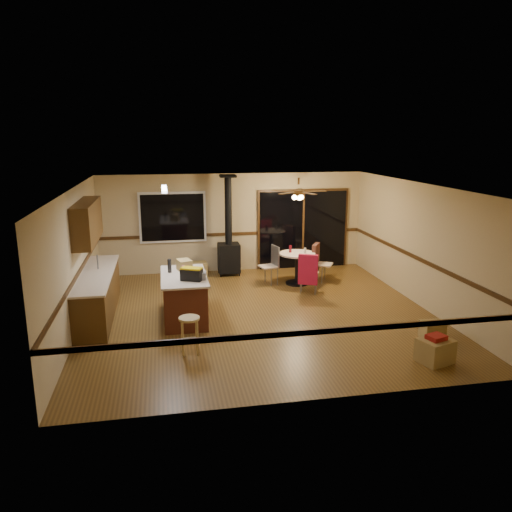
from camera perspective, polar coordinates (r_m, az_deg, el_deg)
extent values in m
plane|color=brown|center=(10.30, 0.31, -6.62)|extent=(7.00, 7.00, 0.00)
plane|color=silver|center=(9.71, 0.33, 7.93)|extent=(7.00, 7.00, 0.00)
plane|color=tan|center=(13.31, -2.56, 3.83)|extent=(7.00, 0.00, 7.00)
plane|color=tan|center=(6.66, 6.12, -6.34)|extent=(7.00, 0.00, 7.00)
plane|color=tan|center=(9.89, -20.00, -0.45)|extent=(0.00, 7.00, 7.00)
plane|color=tan|center=(11.12, 18.32, 1.18)|extent=(0.00, 7.00, 7.00)
cube|color=black|center=(13.10, -9.50, 4.38)|extent=(1.72, 0.10, 1.32)
cube|color=black|center=(13.70, 5.38, 3.00)|extent=(2.52, 0.10, 2.10)
cube|color=#4F3214|center=(10.55, -17.60, -4.31)|extent=(0.60, 3.00, 0.86)
cube|color=beige|center=(10.43, -17.77, -1.96)|extent=(0.64, 3.04, 0.04)
cube|color=#4F3214|center=(10.43, -18.73, 3.72)|extent=(0.35, 2.00, 0.80)
cube|color=#512114|center=(10.00, -8.18, -4.79)|extent=(0.80, 1.60, 0.86)
cube|color=beige|center=(9.87, -8.27, -2.31)|extent=(0.88, 1.68, 0.04)
cube|color=black|center=(13.02, -3.11, -0.20)|extent=(0.55, 0.50, 0.75)
cylinder|color=black|center=(12.78, -3.19, 5.29)|extent=(0.18, 0.18, 1.77)
cylinder|color=brown|center=(11.91, 4.88, 7.25)|extent=(0.24, 0.24, 0.10)
cylinder|color=brown|center=(11.88, 4.91, 8.54)|extent=(0.05, 0.05, 0.16)
sphere|color=#FFD88C|center=(11.92, 4.87, 6.67)|extent=(0.16, 0.16, 0.16)
cube|color=white|center=(9.84, -10.45, 7.54)|extent=(0.10, 1.20, 0.04)
cube|color=slate|center=(9.56, -7.04, -2.24)|extent=(0.46, 0.28, 0.14)
cube|color=black|center=(9.48, -7.37, -2.13)|extent=(0.45, 0.35, 0.22)
cube|color=gold|center=(9.45, -7.39, -1.40)|extent=(0.44, 0.35, 0.03)
cube|color=olive|center=(10.18, -8.19, -1.04)|extent=(0.33, 0.39, 0.22)
cylinder|color=black|center=(10.08, -9.86, -1.11)|extent=(0.08, 0.08, 0.27)
cylinder|color=#D84C8C|center=(9.77, -8.23, -1.71)|extent=(0.08, 0.08, 0.21)
cylinder|color=white|center=(10.25, -9.85, -1.16)|extent=(0.07, 0.07, 0.17)
cylinder|color=tan|center=(8.50, -7.58, -8.97)|extent=(0.44, 0.44, 0.64)
cylinder|color=#0E2EC6|center=(9.56, -6.86, -7.67)|extent=(0.29, 0.29, 0.22)
cylinder|color=black|center=(12.36, 4.67, -3.08)|extent=(0.55, 0.55, 0.04)
cylinder|color=black|center=(12.26, 4.70, -1.43)|extent=(0.10, 0.10, 0.70)
cylinder|color=beige|center=(12.16, 4.74, 0.26)|extent=(0.88, 0.88, 0.04)
cylinder|color=#590C14|center=(12.20, 3.94, 0.83)|extent=(0.07, 0.07, 0.18)
cylinder|color=beige|center=(12.15, 5.63, 0.63)|extent=(0.06, 0.06, 0.13)
cube|color=tan|center=(12.17, 1.40, -1.20)|extent=(0.49, 0.49, 0.03)
cube|color=slate|center=(12.19, 2.21, 0.03)|extent=(0.13, 0.40, 0.50)
cube|color=tan|center=(11.62, 6.10, -2.00)|extent=(0.53, 0.53, 0.03)
cube|color=slate|center=(11.37, 5.99, -1.04)|extent=(0.38, 0.19, 0.50)
cube|color=#B2142D|center=(11.38, 5.97, -1.55)|extent=(0.44, 0.27, 0.70)
cube|color=tan|center=(12.49, 7.75, -0.94)|extent=(0.55, 0.55, 0.03)
cube|color=slate|center=(12.46, 6.93, 0.25)|extent=(0.23, 0.36, 0.50)
cube|color=#412218|center=(12.49, 6.83, -0.19)|extent=(0.31, 0.43, 0.70)
cube|color=olive|center=(13.06, -6.67, -1.48)|extent=(0.48, 0.40, 0.36)
cube|color=olive|center=(8.66, 19.79, -10.14)|extent=(0.62, 0.56, 0.39)
cube|color=olive|center=(9.60, 19.50, -8.00)|extent=(0.39, 0.34, 0.31)
cube|color=maroon|center=(8.57, 19.92, -8.72)|extent=(0.34, 0.31, 0.07)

